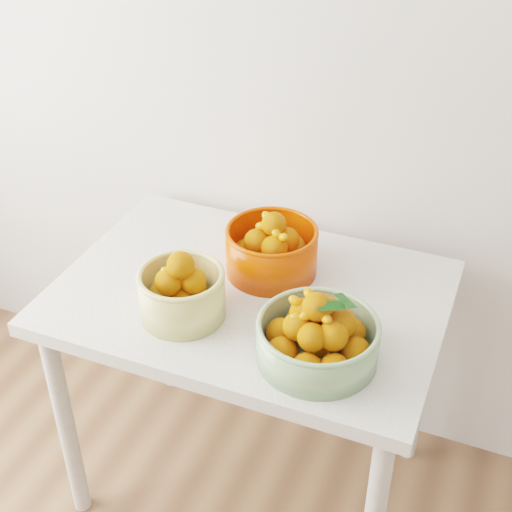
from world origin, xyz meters
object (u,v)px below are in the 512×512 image
object	(u,v)px
table	(250,319)
bowl_orange	(272,249)
bowl_cream	(182,292)
bowl_green	(318,337)

from	to	relation	value
table	bowl_orange	world-z (taller)	bowl_orange
table	bowl_orange	size ratio (longest dim) A/B	3.40
table	bowl_cream	xyz separation A→B (m)	(-0.12, -0.15, 0.16)
bowl_cream	bowl_green	xyz separation A→B (m)	(0.36, -0.02, -0.01)
bowl_cream	bowl_orange	size ratio (longest dim) A/B	0.86
bowl_green	bowl_orange	distance (m)	0.36
table	bowl_orange	bearing A→B (deg)	79.86
table	bowl_green	distance (m)	0.34
bowl_cream	bowl_green	size ratio (longest dim) A/B	0.76
bowl_green	table	bearing A→B (deg)	143.64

